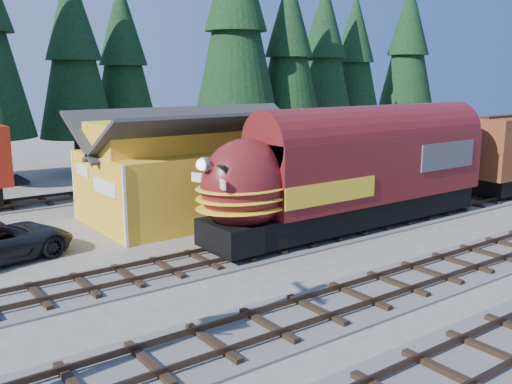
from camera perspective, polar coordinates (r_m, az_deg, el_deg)
ground at (r=21.40m, az=10.84°, el=-7.47°), size 120.00×120.00×0.00m
track_siding at (r=31.33m, az=18.01°, el=-1.63°), size 68.00×3.20×0.33m
depot at (r=28.68m, az=-4.46°, el=3.63°), size 12.80×7.00×5.30m
conifer_backdrop at (r=42.54m, az=-11.09°, el=15.38°), size 79.34×20.32×17.12m
locomotive at (r=25.53m, az=9.01°, el=1.45°), size 15.56×3.09×4.23m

